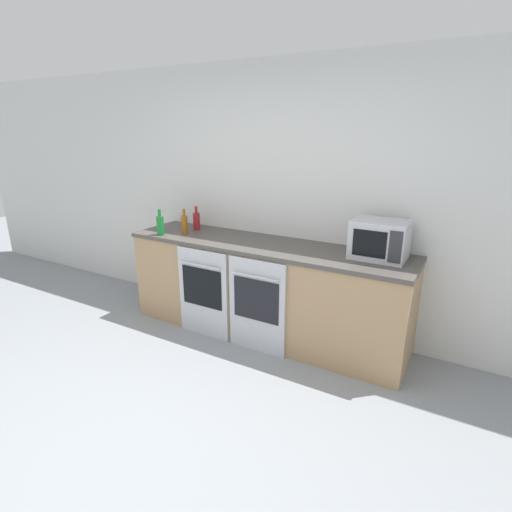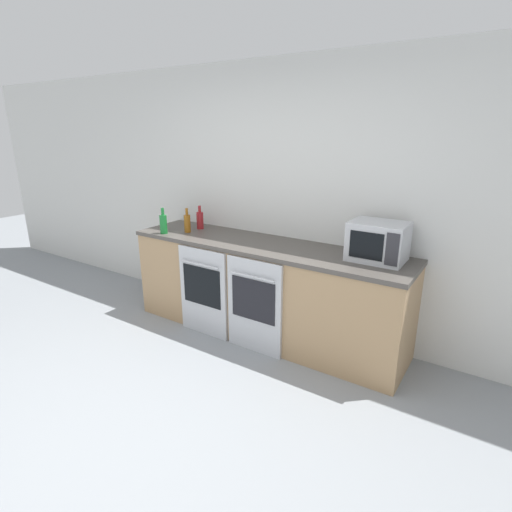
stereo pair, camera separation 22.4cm
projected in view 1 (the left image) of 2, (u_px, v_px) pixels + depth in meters
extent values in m
plane|color=gray|center=(136.00, 444.00, 2.61)|extent=(16.00, 16.00, 0.00)
cube|color=silver|center=(282.00, 199.00, 3.96)|extent=(10.00, 0.06, 2.60)
cube|color=tan|center=(264.00, 291.00, 3.92)|extent=(2.77, 0.66, 0.89)
cube|color=#4C4742|center=(265.00, 245.00, 3.78)|extent=(2.79, 0.68, 0.04)
cube|color=#B7BABF|center=(203.00, 294.00, 3.87)|extent=(0.57, 0.03, 0.88)
cube|color=black|center=(202.00, 288.00, 3.83)|extent=(0.45, 0.01, 0.39)
cylinder|color=#B7BABF|center=(199.00, 266.00, 3.74)|extent=(0.46, 0.02, 0.02)
cube|color=#B7BABF|center=(257.00, 307.00, 3.59)|extent=(0.57, 0.03, 0.88)
cube|color=black|center=(256.00, 300.00, 3.55)|extent=(0.45, 0.01, 0.39)
cylinder|color=#B7BABF|center=(255.00, 277.00, 3.46)|extent=(0.46, 0.02, 0.02)
cube|color=#B7BABF|center=(380.00, 239.00, 3.31)|extent=(0.45, 0.34, 0.32)
cube|color=black|center=(369.00, 244.00, 3.18)|extent=(0.27, 0.01, 0.22)
cube|color=#2D2D33|center=(395.00, 247.00, 3.08)|extent=(0.10, 0.01, 0.26)
cylinder|color=maroon|center=(197.00, 221.00, 4.27)|extent=(0.07, 0.07, 0.18)
cylinder|color=maroon|center=(196.00, 210.00, 4.23)|extent=(0.03, 0.03, 0.07)
cylinder|color=#19722D|center=(160.00, 226.00, 4.05)|extent=(0.07, 0.07, 0.19)
cylinder|color=#19722D|center=(159.00, 213.00, 4.01)|extent=(0.03, 0.03, 0.07)
cylinder|color=#8C5114|center=(184.00, 225.00, 4.12)|extent=(0.07, 0.07, 0.18)
cylinder|color=#8C5114|center=(184.00, 212.00, 4.08)|extent=(0.03, 0.03, 0.07)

